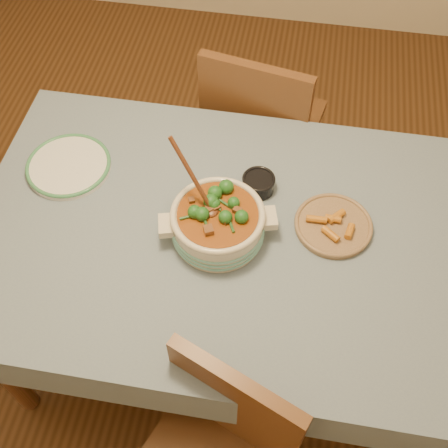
{
  "coord_description": "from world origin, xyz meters",
  "views": [
    {
      "loc": [
        0.15,
        -1.0,
        2.24
      ],
      "look_at": [
        -0.01,
        -0.04,
        0.86
      ],
      "focal_mm": 45.0,
      "sensor_mm": 36.0,
      "label": 1
    }
  ],
  "objects_px": {
    "fried_plate": "(333,224)",
    "chair_far": "(260,127)",
    "white_plate": "(69,166)",
    "dining_table": "(230,248)",
    "stew_casserole": "(218,221)",
    "condiment_bowl": "(258,183)"
  },
  "relations": [
    {
      "from": "fried_plate",
      "to": "chair_far",
      "type": "bearing_deg",
      "value": 115.81
    },
    {
      "from": "dining_table",
      "to": "chair_far",
      "type": "relative_size",
      "value": 1.79
    },
    {
      "from": "white_plate",
      "to": "fried_plate",
      "type": "height_order",
      "value": "fried_plate"
    },
    {
      "from": "dining_table",
      "to": "stew_casserole",
      "type": "height_order",
      "value": "stew_casserole"
    },
    {
      "from": "dining_table",
      "to": "white_plate",
      "type": "distance_m",
      "value": 0.63
    },
    {
      "from": "stew_casserole",
      "to": "condiment_bowl",
      "type": "bearing_deg",
      "value": 63.93
    },
    {
      "from": "stew_casserole",
      "to": "fried_plate",
      "type": "relative_size",
      "value": 1.22
    },
    {
      "from": "dining_table",
      "to": "chair_far",
      "type": "distance_m",
      "value": 0.72
    },
    {
      "from": "dining_table",
      "to": "condiment_bowl",
      "type": "xyz_separation_m",
      "value": [
        0.06,
        0.19,
        0.12
      ]
    },
    {
      "from": "white_plate",
      "to": "stew_casserole",
      "type": "bearing_deg",
      "value": -18.67
    },
    {
      "from": "fried_plate",
      "to": "chair_far",
      "type": "distance_m",
      "value": 0.74
    },
    {
      "from": "condiment_bowl",
      "to": "white_plate",
      "type": "bearing_deg",
      "value": -178.41
    },
    {
      "from": "white_plate",
      "to": "condiment_bowl",
      "type": "xyz_separation_m",
      "value": [
        0.66,
        0.02,
        0.02
      ]
    },
    {
      "from": "stew_casserole",
      "to": "chair_far",
      "type": "xyz_separation_m",
      "value": [
        0.05,
        0.72,
        -0.3
      ]
    },
    {
      "from": "fried_plate",
      "to": "condiment_bowl",
      "type": "bearing_deg",
      "value": 155.69
    },
    {
      "from": "fried_plate",
      "to": "chair_far",
      "type": "relative_size",
      "value": 0.32
    },
    {
      "from": "condiment_bowl",
      "to": "stew_casserole",
      "type": "bearing_deg",
      "value": -116.07
    },
    {
      "from": "chair_far",
      "to": "white_plate",
      "type": "bearing_deg",
      "value": 52.52
    },
    {
      "from": "fried_plate",
      "to": "dining_table",
      "type": "bearing_deg",
      "value": -167.24
    },
    {
      "from": "white_plate",
      "to": "fried_plate",
      "type": "bearing_deg",
      "value": -6.12
    },
    {
      "from": "dining_table",
      "to": "stew_casserole",
      "type": "distance_m",
      "value": 0.17
    },
    {
      "from": "white_plate",
      "to": "dining_table",
      "type": "bearing_deg",
      "value": -16.09
    }
  ]
}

